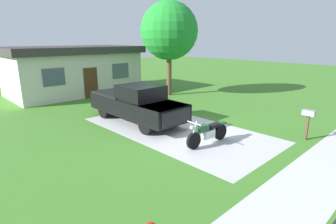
{
  "coord_description": "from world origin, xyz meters",
  "views": [
    {
      "loc": [
        -8.39,
        -8.14,
        4.02
      ],
      "look_at": [
        -0.46,
        0.09,
        0.9
      ],
      "focal_mm": 28.63,
      "sensor_mm": 36.0,
      "label": 1
    }
  ],
  "objects_px": {
    "motorcycle": "(207,133)",
    "pickup_truck": "(136,103)",
    "mailbox": "(308,117)",
    "neighbor_house": "(74,69)",
    "shade_tree": "(169,31)"
  },
  "relations": [
    {
      "from": "motorcycle",
      "to": "pickup_truck",
      "type": "bearing_deg",
      "value": 91.82
    },
    {
      "from": "mailbox",
      "to": "neighbor_house",
      "type": "height_order",
      "value": "neighbor_house"
    },
    {
      "from": "pickup_truck",
      "to": "neighbor_house",
      "type": "bearing_deg",
      "value": 82.58
    },
    {
      "from": "shade_tree",
      "to": "neighbor_house",
      "type": "xyz_separation_m",
      "value": [
        -4.63,
        5.63,
        -2.78
      ]
    },
    {
      "from": "shade_tree",
      "to": "pickup_truck",
      "type": "bearing_deg",
      "value": -148.22
    },
    {
      "from": "motorcycle",
      "to": "mailbox",
      "type": "height_order",
      "value": "mailbox"
    },
    {
      "from": "mailbox",
      "to": "shade_tree",
      "type": "relative_size",
      "value": 0.19
    },
    {
      "from": "shade_tree",
      "to": "neighbor_house",
      "type": "bearing_deg",
      "value": 129.4
    },
    {
      "from": "shade_tree",
      "to": "motorcycle",
      "type": "bearing_deg",
      "value": -125.36
    },
    {
      "from": "pickup_truck",
      "to": "shade_tree",
      "type": "bearing_deg",
      "value": 31.78
    },
    {
      "from": "motorcycle",
      "to": "mailbox",
      "type": "xyz_separation_m",
      "value": [
        3.33,
        -2.51,
        0.51
      ]
    },
    {
      "from": "pickup_truck",
      "to": "neighbor_house",
      "type": "xyz_separation_m",
      "value": [
        1.2,
        9.25,
        0.84
      ]
    },
    {
      "from": "mailbox",
      "to": "shade_tree",
      "type": "distance_m",
      "value": 11.38
    },
    {
      "from": "mailbox",
      "to": "neighbor_house",
      "type": "distance_m",
      "value": 16.34
    },
    {
      "from": "motorcycle",
      "to": "neighbor_house",
      "type": "relative_size",
      "value": 0.23
    }
  ]
}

